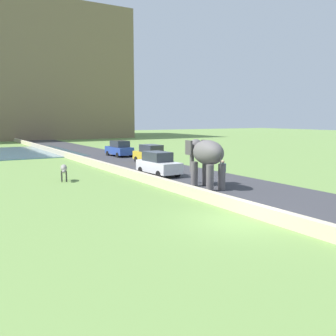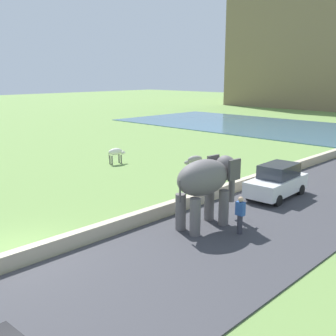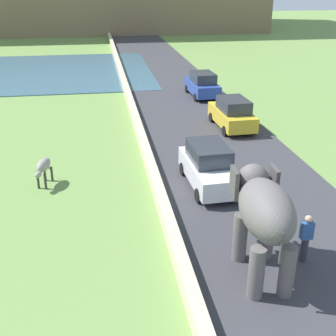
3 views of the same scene
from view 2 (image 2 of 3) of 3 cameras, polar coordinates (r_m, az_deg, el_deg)
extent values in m
plane|color=#6B8E47|center=(16.39, -20.43, -10.90)|extent=(220.00, 220.00, 0.00)
cube|color=beige|center=(27.86, 16.30, -0.17)|extent=(0.40, 110.00, 0.60)
cube|color=#426B84|center=(52.93, 12.38, 5.86)|extent=(36.00, 18.00, 0.08)
ellipsoid|color=#605B5B|center=(16.93, 4.94, -1.32)|extent=(1.56, 2.78, 1.50)
cylinder|color=#605B5B|center=(18.22, 5.78, -4.99)|extent=(0.44, 0.44, 1.60)
cylinder|color=#605B5B|center=(17.70, 7.80, -5.60)|extent=(0.44, 0.44, 1.60)
cylinder|color=#605B5B|center=(17.03, 1.78, -6.25)|extent=(0.44, 0.44, 1.60)
cylinder|color=#605B5B|center=(16.47, 3.82, -6.95)|extent=(0.44, 0.44, 1.60)
ellipsoid|color=#605B5B|center=(17.92, 8.05, 0.03)|extent=(1.05, 0.96, 1.10)
cube|color=#484444|center=(18.19, 6.34, 0.40)|extent=(0.16, 0.71, 0.90)
cube|color=#484444|center=(17.44, 9.28, -0.25)|extent=(0.16, 0.71, 0.90)
cylinder|color=#605B5B|center=(18.49, 8.91, -2.43)|extent=(0.28, 0.28, 1.50)
cone|color=silver|center=(18.46, 8.29, -0.99)|extent=(0.15, 0.56, 0.17)
cone|color=silver|center=(18.19, 9.36, -1.24)|extent=(0.15, 0.56, 0.17)
cylinder|color=#484444|center=(16.11, 1.70, -3.31)|extent=(0.08, 0.08, 0.90)
cylinder|color=#33333D|center=(16.97, 10.00, -7.87)|extent=(0.22, 0.22, 0.85)
cube|color=#2D569E|center=(16.73, 10.10, -5.61)|extent=(0.36, 0.22, 0.56)
sphere|color=tan|center=(16.61, 10.15, -4.33)|extent=(0.22, 0.22, 0.22)
cube|color=white|center=(22.21, 14.91, -2.32)|extent=(1.87, 4.07, 0.80)
cube|color=#2D333D|center=(22.21, 15.26, -0.35)|extent=(1.54, 2.26, 0.70)
cylinder|color=black|center=(20.86, 15.18, -4.48)|extent=(0.20, 0.61, 0.60)
cylinder|color=black|center=(21.59, 11.36, -3.68)|extent=(0.20, 0.61, 0.60)
cylinder|color=black|center=(23.13, 18.11, -2.96)|extent=(0.20, 0.61, 0.60)
cylinder|color=black|center=(23.79, 14.57, -2.28)|extent=(0.20, 0.61, 0.60)
ellipsoid|color=gray|center=(26.97, 3.79, 1.22)|extent=(0.71, 1.18, 0.50)
cylinder|color=#373533|center=(26.76, 3.27, -0.13)|extent=(0.10, 0.10, 0.65)
cylinder|color=#373533|center=(27.01, 2.91, 0.00)|extent=(0.10, 0.10, 0.65)
cylinder|color=#373533|center=(27.18, 4.63, 0.06)|extent=(0.10, 0.10, 0.65)
cylinder|color=#373533|center=(27.43, 4.26, 0.19)|extent=(0.10, 0.10, 0.65)
ellipsoid|color=gray|center=(26.66, 2.66, 0.77)|extent=(0.34, 0.45, 0.26)
cone|color=beige|center=(26.55, 2.77, 1.09)|extent=(0.04, 0.04, 0.12)
cone|color=beige|center=(26.69, 2.56, 1.16)|extent=(0.04, 0.04, 0.12)
cylinder|color=#373533|center=(27.31, 4.72, 0.93)|extent=(0.04, 0.04, 0.45)
ellipsoid|color=silver|center=(29.80, -7.38, 2.28)|extent=(0.58, 1.15, 0.50)
cylinder|color=#595753|center=(30.24, -6.87, 1.34)|extent=(0.10, 0.10, 0.65)
cylinder|color=#595753|center=(29.98, -6.57, 1.25)|extent=(0.10, 0.10, 0.65)
cylinder|color=#595753|center=(29.85, -8.14, 1.15)|extent=(0.10, 0.10, 0.65)
cylinder|color=#595753|center=(29.59, -7.84, 1.06)|extent=(0.10, 0.10, 0.65)
ellipsoid|color=silver|center=(30.15, -6.34, 2.15)|extent=(0.29, 0.43, 0.26)
cone|color=beige|center=(30.19, -6.44, 2.49)|extent=(0.04, 0.04, 0.12)
cone|color=beige|center=(30.04, -6.26, 2.44)|extent=(0.04, 0.04, 0.12)
cylinder|color=#595753|center=(29.57, -8.27, 1.78)|extent=(0.04, 0.04, 0.45)
camera|label=1|loc=(24.87, -58.50, 1.92)|focal=40.41mm
camera|label=3|loc=(15.05, -36.30, 16.86)|focal=46.73mm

